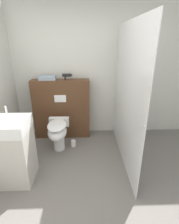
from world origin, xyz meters
The scene contains 9 objects.
ground_plane centered at (0.00, 0.00, 0.00)m, with size 12.00×12.00×0.00m, color slate.
wall_back centered at (0.00, 1.95, 1.25)m, with size 8.00×0.06×2.50m.
partition_panel centered at (-0.40, 1.75, 0.59)m, with size 1.10×0.24×1.19m.
shower_glass centered at (0.69, 1.00, 1.07)m, with size 0.04×1.84×2.14m.
toilet centered at (-0.42, 1.20, 0.37)m, with size 0.36×0.58×0.55m.
sink_vanity centered at (-0.98, 0.51, 0.47)m, with size 0.60×0.49×1.08m.
hair_drier centered at (-0.26, 1.75, 1.27)m, with size 0.19×0.06×0.12m.
folded_towel centered at (-0.63, 1.74, 1.23)m, with size 0.31×0.15×0.08m.
spare_toilet_roll centered at (-0.17, 1.32, 0.06)m, with size 0.09×0.09×0.12m.
Camera 1 is at (0.05, -1.52, 1.88)m, focal length 28.00 mm.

